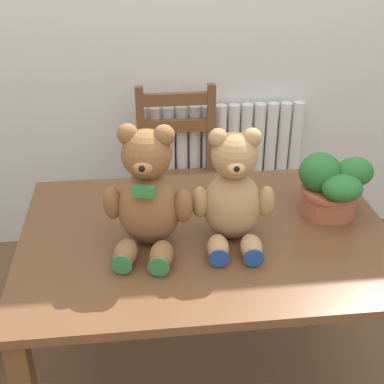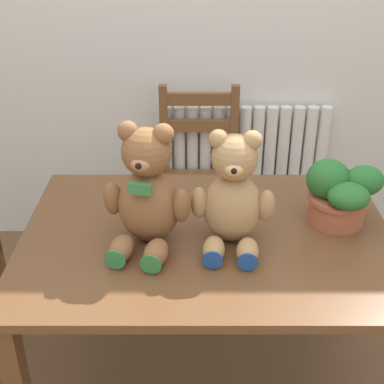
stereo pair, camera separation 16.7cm
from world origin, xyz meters
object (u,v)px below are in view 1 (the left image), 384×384
Objects in this scene: teddy_bear_left at (148,196)px; teddy_bear_right at (233,194)px; potted_plant at (332,185)px; wooden_chair_behind at (179,183)px.

teddy_bear_left is 1.06× the size of teddy_bear_right.
potted_plant is at bearing -157.50° from teddy_bear_left.
teddy_bear_left is 0.65m from potted_plant.
potted_plant is at bearing 120.83° from wooden_chair_behind.
wooden_chair_behind is 0.99m from teddy_bear_right.
teddy_bear_left is at bearing 78.95° from wooden_chair_behind.
wooden_chair_behind is at bearing -78.72° from teddy_bear_right.
wooden_chair_behind is 3.58× the size of potted_plant.
teddy_bear_left is at bearing 5.48° from teddy_bear_right.
teddy_bear_right is at bearing -168.06° from teddy_bear_left.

